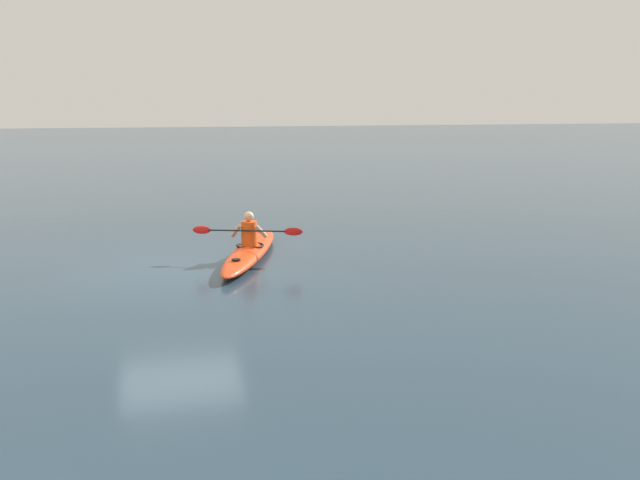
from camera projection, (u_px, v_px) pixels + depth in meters
ground_plane at (177, 268)px, 13.96m from camera, size 160.00×160.00×0.00m
kayak at (250, 251)px, 14.84m from camera, size 2.18×4.64×0.30m
kayaker at (249, 231)px, 14.67m from camera, size 2.25×0.82×0.73m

